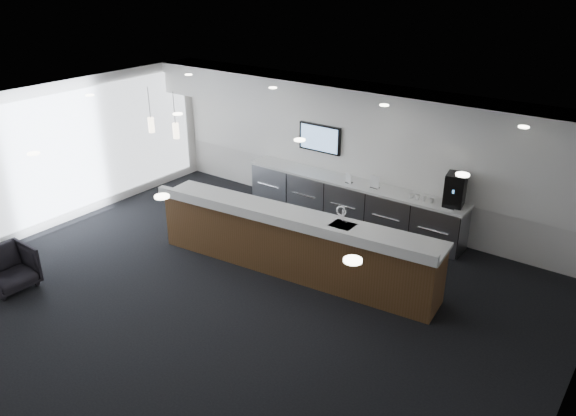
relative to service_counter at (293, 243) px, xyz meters
The scene contains 21 objects.
ground 1.36m from the service_counter, 100.69° to the right, with size 10.00×10.00×0.00m, color black.
ceiling 2.72m from the service_counter, 100.69° to the right, with size 10.00×8.00×0.02m, color black.
back_wall 2.95m from the service_counter, 94.66° to the left, with size 10.00×0.02×3.00m, color white.
left_wall 5.44m from the service_counter, 167.01° to the right, with size 0.02×8.00×3.00m, color white.
soffit_bulkhead 3.14m from the service_counter, 95.55° to the left, with size 10.00×0.90×0.70m, color white.
alcove_panel 2.96m from the service_counter, 94.71° to the left, with size 9.80×0.06×1.40m, color white.
window_blinds_wall 5.41m from the service_counter, 166.91° to the right, with size 0.04×7.36×2.55m, color #AFBCD2.
back_credenza 2.45m from the service_counter, 95.34° to the left, with size 5.06×0.66×0.95m.
wall_tv 3.15m from the service_counter, 114.45° to the left, with size 1.05×0.08×0.62m.
pendant_left 3.14m from the service_counter, behind, with size 0.12×0.12×0.30m, color #F5E3BF.
pendant_right 3.75m from the service_counter, behind, with size 0.12×0.12×0.30m, color #F5E3BF.
ceiling_can_lights 2.69m from the service_counter, 100.69° to the right, with size 7.00×5.00×0.02m, color silver, non-canonical shape.
service_counter is the anchor object (origin of this frame).
coffee_machine 3.26m from the service_counter, 51.69° to the left, with size 0.42×0.51×0.63m.
info_sign_left 2.36m from the service_counter, 95.72° to the left, with size 0.16×0.02×0.22m, color white.
info_sign_right 2.45m from the service_counter, 81.82° to the left, with size 0.20×0.02×0.27m, color white.
armchair 4.94m from the service_counter, 137.02° to the right, with size 0.78×0.80×0.73m, color black.
cup_0 2.87m from the service_counter, 56.05° to the left, with size 0.10×0.10×0.09m, color white.
cup_1 2.80m from the service_counter, 58.45° to the left, with size 0.10×0.10×0.09m, color white.
cup_2 2.73m from the service_counter, 60.99° to the left, with size 0.10×0.10×0.09m, color white.
cup_3 2.67m from the service_counter, 63.66° to the left, with size 0.10×0.10×0.09m, color white.
Camera 1 is at (5.46, -6.08, 5.23)m, focal length 35.00 mm.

